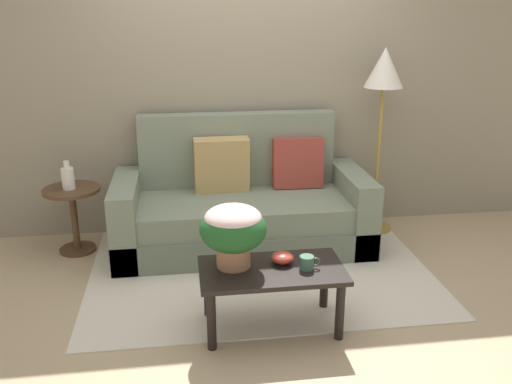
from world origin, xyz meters
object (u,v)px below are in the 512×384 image
Objects in this scene: couch at (242,208)px; coffee_table at (272,278)px; table_vase at (68,178)px; floor_lamp at (383,84)px; coffee_mug at (307,263)px; potted_plant at (233,229)px; side_table at (73,208)px; snack_bowl at (282,258)px.

couch is 2.33× the size of coffee_table.
coffee_table is at bearing -43.27° from table_vase.
table_vase is (-2.63, -0.12, -0.68)m from floor_lamp.
coffee_table is 0.25m from coffee_mug.
potted_plant is (-1.42, -1.40, -0.66)m from floor_lamp.
side_table is at bearing 136.15° from coffee_table.
couch is 1.39m from coffee_mug.
coffee_table is at bearing -43.85° from side_table.
floor_lamp reaches higher than table_vase.
coffee_table is 1.97m from side_table.
coffee_table is 3.84× the size of table_vase.
coffee_table is 2.18× the size of potted_plant.
snack_bowl is at bearing -1.36° from potted_plant.
side_table is 0.27m from table_vase.
potted_plant is at bearing -98.89° from couch.
potted_plant is at bearing -46.86° from table_vase.
side_table is (-1.39, 0.05, 0.05)m from couch.
table_vase is at bearing -124.40° from side_table.
coffee_mug is 0.17m from snack_bowl.
potted_plant reaches higher than coffee_mug.
coffee_mug is (1.64, -1.40, 0.08)m from side_table.
table_vase is (-1.51, 1.29, 0.19)m from snack_bowl.
table_vase is at bearing 139.49° from snack_bowl.
side_table is 0.34× the size of floor_lamp.
potted_plant is 3.16× the size of coffee_mug.
side_table reaches higher than coffee_table.
table_vase reaches higher than coffee_mug.
snack_bowl is at bearing 37.70° from coffee_table.
couch reaches higher than potted_plant.
coffee_table is 0.40m from potted_plant.
floor_lamp is at bearing 50.92° from coffee_table.
couch is 1.29× the size of floor_lamp.
table_vase reaches higher than snack_bowl.
coffee_table is (0.04, -1.32, 0.02)m from couch.
coffee_mug is at bearing -40.09° from table_vase.
snack_bowl is (-0.14, 0.10, -0.00)m from coffee_mug.
snack_bowl is at bearing -40.51° from table_vase.
table_vase is at bearing -177.39° from floor_lamp.
floor_lamp reaches higher than potted_plant.
coffee_table is at bearing -88.47° from couch.
potted_plant is at bearing -135.44° from floor_lamp.
coffee_table is 0.15m from snack_bowl.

